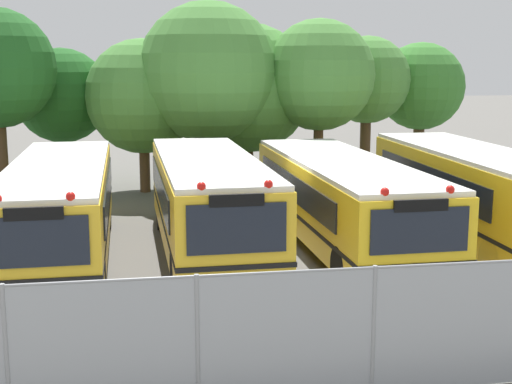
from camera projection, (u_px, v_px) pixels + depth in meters
ground_plane at (276, 251)px, 18.82m from camera, size 160.00×160.00×0.00m
school_bus_0 at (60, 206)px, 17.87m from camera, size 2.57×10.22×2.57m
school_bus_1 at (208, 201)px, 18.34m from camera, size 2.62×9.60×2.66m
school_bus_2 at (341, 198)px, 19.07m from camera, size 2.76×10.50×2.50m
school_bus_3 at (473, 192)px, 19.34m from camera, size 2.51×9.74×2.72m
tree_1 at (58, 96)px, 27.44m from camera, size 3.77×3.63×5.45m
tree_2 at (147, 97)px, 26.64m from camera, size 4.30×4.29×5.79m
tree_3 at (207, 69)px, 26.10m from camera, size 5.16×5.16×7.12m
tree_4 at (244, 84)px, 27.48m from camera, size 4.98×4.98×6.40m
tree_5 at (319, 75)px, 26.35m from camera, size 4.13×4.13×6.50m
tree_6 at (366, 79)px, 28.20m from camera, size 3.45×3.45×5.94m
tree_7 at (421, 88)px, 29.43m from camera, size 3.60×3.60×5.71m
chainlink_fence at (373, 329)px, 10.54m from camera, size 15.70×0.07×2.01m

